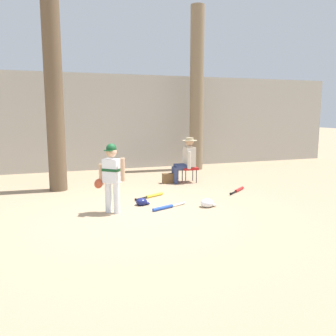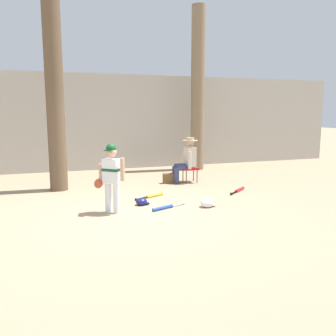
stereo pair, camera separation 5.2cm
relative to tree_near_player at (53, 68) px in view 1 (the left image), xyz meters
The scene contains 13 objects.
ground_plane 4.08m from the tree_near_player, 65.01° to the right, with size 60.00×60.00×0.00m, color #9E8466.
concrete_back_wall 3.42m from the tree_near_player, 67.16° to the left, with size 18.00×0.36×3.07m, color #ADA89E.
tree_near_player is the anchor object (origin of this frame).
tree_behind_spectator 4.83m from the tree_near_player, 22.68° to the left, with size 0.59×0.59×5.28m.
young_ballplayer 3.30m from the tree_near_player, 70.08° to the right, with size 0.58×0.43×1.31m.
folding_stool 4.20m from the tree_near_player, ahead, with size 0.43×0.43×0.41m.
seated_spectator 3.96m from the tree_near_player, ahead, with size 0.67×0.54×1.20m.
handbag_beside_stool 3.92m from the tree_near_player, ahead, with size 0.34×0.18×0.26m, color brown.
bat_red_barrel 5.18m from the tree_near_player, 21.02° to the right, with size 0.64×0.54×0.07m.
bat_blue_youth 4.20m from the tree_near_player, 52.30° to the right, with size 0.78×0.37×0.07m.
bat_yellow_trainer 3.72m from the tree_near_player, 36.65° to the right, with size 0.74×0.42×0.07m.
batting_helmet_navy 3.78m from the tree_near_player, 52.88° to the right, with size 0.27×0.21×0.16m.
batting_helmet_white 4.68m from the tree_near_player, 43.48° to the right, with size 0.31×0.24×0.18m.
Camera 1 is at (-1.49, -6.18, 1.88)m, focal length 37.95 mm.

